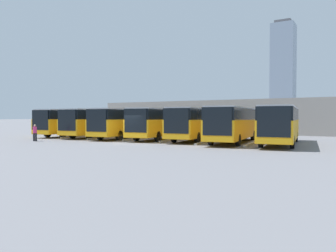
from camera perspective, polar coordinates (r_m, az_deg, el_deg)
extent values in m
plane|color=slate|center=(29.97, -7.31, -2.94)|extent=(600.00, 600.00, 0.00)
cube|color=orange|center=(29.76, 18.99, -0.59)|extent=(4.03, 12.17, 1.65)
cube|color=black|center=(29.75, 19.02, 1.98)|extent=(3.97, 11.99, 1.01)
cube|color=black|center=(23.78, 17.91, 0.72)|extent=(2.24, 0.32, 2.16)
cube|color=orange|center=(23.83, 17.88, -2.55)|extent=(2.42, 0.36, 0.40)
cube|color=silver|center=(29.76, 19.03, 3.07)|extent=(3.87, 11.68, 0.12)
cylinder|color=black|center=(26.05, 20.84, -2.61)|extent=(0.42, 1.03, 1.00)
cylinder|color=black|center=(26.24, 15.89, -2.54)|extent=(0.42, 1.03, 1.00)
cylinder|color=black|center=(33.43, 21.40, -1.71)|extent=(0.42, 1.03, 1.00)
cylinder|color=black|center=(33.58, 17.54, -1.66)|extent=(0.42, 1.03, 1.00)
cube|color=#9E9E99|center=(28.59, 14.19, -3.04)|extent=(0.94, 5.64, 0.15)
cube|color=orange|center=(30.76, 11.39, -0.46)|extent=(4.03, 12.17, 1.65)
cube|color=black|center=(30.74, 11.41, 2.02)|extent=(3.97, 11.99, 1.01)
cube|color=black|center=(24.91, 8.55, 0.82)|extent=(2.24, 0.32, 2.16)
cube|color=orange|center=(24.96, 8.53, -2.31)|extent=(2.42, 0.36, 0.40)
cube|color=silver|center=(30.75, 11.41, 3.07)|extent=(3.87, 11.68, 0.12)
cylinder|color=black|center=(26.95, 12.11, -2.41)|extent=(0.42, 1.03, 1.00)
cylinder|color=black|center=(27.48, 7.47, -2.31)|extent=(0.42, 1.03, 1.00)
cylinder|color=black|center=(34.23, 14.53, -1.58)|extent=(0.42, 1.03, 1.00)
cylinder|color=black|center=(34.65, 10.83, -1.52)|extent=(0.42, 1.03, 1.00)
cube|color=#9E9E99|center=(29.92, 6.51, -2.80)|extent=(0.94, 5.64, 0.15)
cube|color=orange|center=(33.29, 5.26, -0.29)|extent=(4.03, 12.17, 1.65)
cube|color=black|center=(33.28, 5.27, 2.01)|extent=(3.97, 11.99, 1.01)
cube|color=black|center=(27.65, 1.41, 0.91)|extent=(2.24, 0.32, 2.16)
cube|color=orange|center=(27.70, 1.40, -1.91)|extent=(2.42, 0.36, 0.40)
cube|color=silver|center=(33.29, 5.27, 2.98)|extent=(3.87, 11.68, 0.12)
cylinder|color=black|center=(29.46, 5.11, -2.04)|extent=(0.42, 1.03, 1.00)
cylinder|color=black|center=(30.25, 1.03, -1.94)|extent=(0.42, 1.03, 1.00)
cylinder|color=black|center=(36.56, 8.75, -1.35)|extent=(0.42, 1.03, 1.00)
cylinder|color=black|center=(37.20, 5.37, -1.29)|extent=(0.42, 1.03, 1.00)
cube|color=#9E9E99|center=(32.72, 0.64, -2.42)|extent=(0.94, 5.64, 0.15)
cube|color=orange|center=(35.12, -0.96, -0.18)|extent=(4.03, 12.17, 1.65)
cube|color=black|center=(35.10, -0.96, 1.99)|extent=(3.97, 11.99, 1.01)
cube|color=black|center=(29.75, -5.71, 0.95)|extent=(2.24, 0.32, 2.16)
cube|color=orange|center=(29.79, -5.71, -1.67)|extent=(2.42, 0.36, 0.40)
cube|color=silver|center=(35.11, -0.96, 2.91)|extent=(3.87, 11.68, 0.12)
cylinder|color=black|center=(31.32, -1.86, -1.82)|extent=(0.42, 1.03, 1.00)
cylinder|color=black|center=(32.35, -5.49, -1.72)|extent=(0.42, 1.03, 1.00)
cylinder|color=black|center=(38.14, 2.89, -1.21)|extent=(0.42, 1.03, 1.00)
cylinder|color=black|center=(38.99, -0.23, -1.15)|extent=(0.42, 1.03, 1.00)
cube|color=#9E9E99|center=(34.83, -5.40, -2.18)|extent=(0.94, 5.64, 0.15)
cube|color=orange|center=(36.92, -6.96, -0.11)|extent=(4.03, 12.17, 1.65)
cube|color=black|center=(36.91, -6.97, 1.96)|extent=(3.97, 11.99, 1.01)
cube|color=black|center=(31.88, -12.41, 0.96)|extent=(2.24, 0.32, 2.16)
cube|color=orange|center=(31.92, -12.40, -1.48)|extent=(2.42, 0.36, 0.40)
cube|color=silver|center=(36.91, -6.97, 2.84)|extent=(3.87, 11.68, 0.12)
cylinder|color=black|center=(33.20, -8.50, -1.64)|extent=(0.42, 1.03, 1.00)
cylinder|color=black|center=(34.45, -11.70, -1.54)|extent=(0.42, 1.03, 1.00)
cylinder|color=black|center=(39.67, -2.84, -1.10)|extent=(0.42, 1.03, 1.00)
cylinder|color=black|center=(40.72, -5.70, -1.04)|extent=(0.42, 1.03, 1.00)
cube|color=#9E9E99|center=(36.91, -11.20, -1.99)|extent=(0.94, 5.64, 0.15)
cube|color=orange|center=(39.66, -11.59, -0.01)|extent=(4.03, 12.17, 1.65)
cube|color=black|center=(39.65, -11.60, 1.91)|extent=(3.97, 11.99, 1.01)
cube|color=black|center=(34.91, -17.24, 0.98)|extent=(2.24, 0.32, 2.16)
cube|color=orange|center=(34.94, -17.23, -1.26)|extent=(2.42, 0.36, 0.40)
cube|color=silver|center=(39.65, -11.61, 2.73)|extent=(3.87, 11.68, 0.12)
cylinder|color=black|center=(36.03, -13.49, -1.42)|extent=(0.42, 1.03, 1.00)
cylinder|color=black|center=(37.43, -16.26, -1.33)|extent=(0.42, 1.03, 1.00)
cylinder|color=black|center=(42.18, -7.44, -0.96)|extent=(0.42, 1.03, 1.00)
cylinder|color=black|center=(43.39, -10.01, -0.90)|extent=(0.42, 1.03, 1.00)
cube|color=#9E9E99|center=(39.86, -15.52, -1.76)|extent=(0.94, 5.64, 0.15)
cube|color=orange|center=(42.56, -15.70, 0.07)|extent=(4.03, 12.17, 1.65)
cube|color=black|center=(42.55, -15.71, 1.86)|extent=(3.97, 11.99, 1.01)
cube|color=black|center=(38.08, -21.39, 0.98)|extent=(2.24, 0.32, 2.16)
cube|color=orange|center=(38.12, -21.38, -1.06)|extent=(2.42, 0.36, 0.40)
cube|color=silver|center=(42.55, -15.72, 2.62)|extent=(3.87, 11.68, 0.12)
cylinder|color=black|center=(39.03, -17.83, -1.22)|extent=(0.42, 1.03, 1.00)
cylinder|color=black|center=(40.55, -20.24, -1.14)|extent=(0.42, 1.03, 1.00)
cylinder|color=black|center=(44.86, -11.59, -0.82)|extent=(0.42, 1.03, 1.00)
cylinder|color=black|center=(46.19, -13.89, -0.77)|extent=(0.42, 1.03, 1.00)
cylinder|color=black|center=(34.38, -22.00, -1.81)|extent=(0.25, 0.25, 0.79)
cylinder|color=black|center=(34.42, -22.32, -1.81)|extent=(0.25, 0.25, 0.79)
cylinder|color=#D13375|center=(34.36, -22.17, -0.63)|extent=(0.51, 0.51, 0.62)
sphere|color=tan|center=(34.35, -22.18, 0.06)|extent=(0.21, 0.21, 0.21)
cube|color=gray|center=(52.35, 10.03, 1.59)|extent=(39.17, 10.76, 4.78)
cube|color=silver|center=(58.88, 12.39, 3.66)|extent=(39.17, 3.00, 0.24)
cylinder|color=slate|center=(57.20, 25.90, 1.33)|extent=(0.20, 0.20, 4.53)
cylinder|color=slate|center=(65.40, 1.19, 1.50)|extent=(0.20, 0.20, 4.53)
cube|color=#7F8EA3|center=(260.06, 19.41, 8.79)|extent=(16.12, 16.12, 70.83)
cube|color=#4C4C51|center=(267.19, 19.49, 16.61)|extent=(11.28, 11.28, 2.40)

